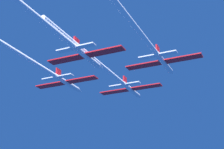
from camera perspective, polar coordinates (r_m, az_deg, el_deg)
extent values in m
cylinder|color=white|center=(104.26, 3.14, -2.53)|extent=(1.29, 11.69, 1.29)
cone|color=white|center=(110.56, 4.53, -3.65)|extent=(1.26, 2.57, 1.26)
ellipsoid|color=black|center=(106.70, 3.65, -2.67)|extent=(0.90, 2.34, 0.64)
cube|color=red|center=(105.62, 0.46, -2.83)|extent=(8.88, 2.57, 0.28)
cube|color=red|center=(102.09, 5.67, -2.02)|extent=(8.88, 2.57, 0.28)
cube|color=red|center=(100.75, 2.13, -0.87)|extent=(0.34, 2.10, 1.87)
cube|color=white|center=(100.96, 0.71, -1.89)|extent=(4.00, 1.54, 0.28)
cube|color=white|center=(99.06, 3.50, -1.44)|extent=(4.00, 1.54, 0.28)
cylinder|color=white|center=(82.89, -3.45, 2.85)|extent=(1.16, 39.17, 1.16)
cylinder|color=white|center=(98.95, -7.35, -1.40)|extent=(1.29, 11.69, 1.29)
cone|color=white|center=(104.66, -5.30, -2.66)|extent=(1.26, 2.57, 1.26)
ellipsoid|color=black|center=(101.18, -6.57, -1.58)|extent=(0.90, 2.34, 0.64)
cube|color=red|center=(101.17, -9.97, -1.71)|extent=(8.88, 2.57, 0.28)
cube|color=red|center=(96.01, -4.95, -0.84)|extent=(8.88, 2.57, 0.28)
cube|color=red|center=(95.90, -8.76, 0.38)|extent=(0.34, 2.10, 1.87)
cube|color=white|center=(96.55, -10.21, -0.69)|extent=(4.00, 1.54, 0.28)
cube|color=white|center=(93.77, -7.55, -0.19)|extent=(4.00, 1.54, 0.28)
cylinder|color=white|center=(86.96, 8.48, 1.90)|extent=(1.29, 11.69, 1.29)
cone|color=white|center=(93.30, 9.75, 0.27)|extent=(1.26, 2.57, 1.26)
ellipsoid|color=black|center=(89.45, 8.94, 1.61)|extent=(0.90, 2.34, 0.64)
cube|color=red|center=(87.84, 5.20, 1.49)|extent=(8.88, 2.57, 0.28)
cube|color=red|center=(85.33, 11.63, 2.62)|extent=(8.88, 2.57, 0.28)
cube|color=red|center=(83.55, 7.48, 4.08)|extent=(0.34, 2.10, 1.87)
cube|color=white|center=(83.39, 5.75, 2.85)|extent=(4.00, 1.54, 0.28)
cube|color=white|center=(82.02, 9.24, 3.49)|extent=(4.00, 1.54, 0.28)
cylinder|color=white|center=(80.35, -4.20, 2.95)|extent=(1.29, 11.69, 1.29)
cone|color=white|center=(86.08, -1.92, 1.12)|extent=(1.26, 2.57, 1.26)
ellipsoid|color=black|center=(82.62, -3.33, 2.60)|extent=(0.90, 2.34, 0.64)
cube|color=red|center=(82.29, -7.50, 2.45)|extent=(8.88, 2.57, 0.28)
cube|color=red|center=(77.74, -1.11, 3.79)|extent=(8.88, 2.57, 0.28)
cube|color=red|center=(77.43, -5.83, 5.33)|extent=(0.34, 2.10, 1.87)
cube|color=white|center=(77.81, -7.65, 3.98)|extent=(4.00, 1.54, 0.28)
cube|color=white|center=(75.34, -4.23, 4.75)|extent=(4.00, 1.54, 0.28)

